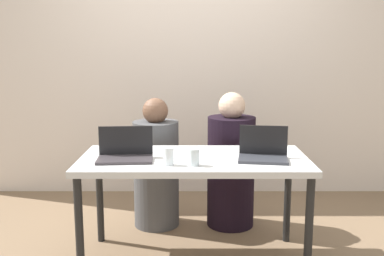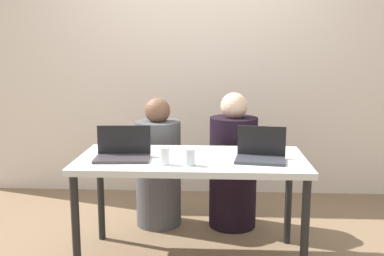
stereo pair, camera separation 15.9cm
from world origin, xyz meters
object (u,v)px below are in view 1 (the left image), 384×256
(laptop_front_right, at_px, (261,152))
(water_glass_left, at_px, (167,158))
(water_glass_center, at_px, (193,158))
(person_on_left, at_px, (154,170))
(person_on_right, at_px, (229,167))
(laptop_front_left, at_px, (123,153))

(laptop_front_right, bearing_deg, water_glass_left, -158.20)
(water_glass_center, bearing_deg, person_on_left, 110.08)
(water_glass_left, bearing_deg, person_on_left, 100.02)
(person_on_right, distance_m, laptop_front_right, 0.74)
(laptop_front_left, bearing_deg, person_on_right, 39.05)
(person_on_left, relative_size, person_on_right, 0.96)
(laptop_front_left, xyz_separation_m, water_glass_center, (0.44, -0.14, -0.00))
(person_on_right, height_order, water_glass_left, person_on_right)
(laptop_front_left, distance_m, water_glass_left, 0.31)
(person_on_left, distance_m, water_glass_left, 0.88)
(person_on_right, bearing_deg, person_on_left, 3.91)
(person_on_left, relative_size, laptop_front_right, 3.07)
(laptop_front_right, distance_m, water_glass_left, 0.61)
(water_glass_center, height_order, water_glass_left, water_glass_left)
(laptop_front_right, bearing_deg, water_glass_center, -152.89)
(person_on_right, relative_size, laptop_front_right, 3.20)
(laptop_front_left, bearing_deg, water_glass_center, -21.54)
(laptop_front_left, bearing_deg, laptop_front_right, -3.23)
(laptop_front_left, xyz_separation_m, laptop_front_right, (0.88, 0.01, 0.00))
(person_on_left, xyz_separation_m, person_on_right, (0.59, 0.00, 0.02))
(laptop_front_right, xyz_separation_m, water_glass_left, (-0.59, -0.14, 0.00))
(laptop_front_right, bearing_deg, laptop_front_left, -171.10)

